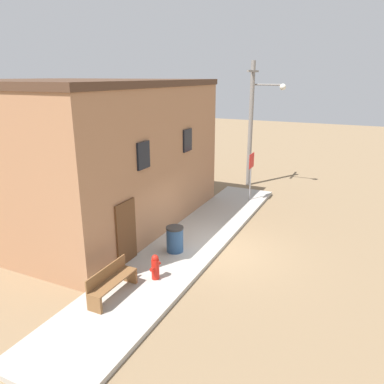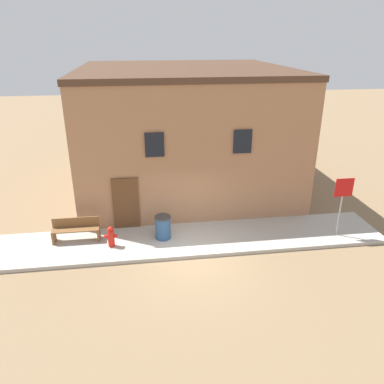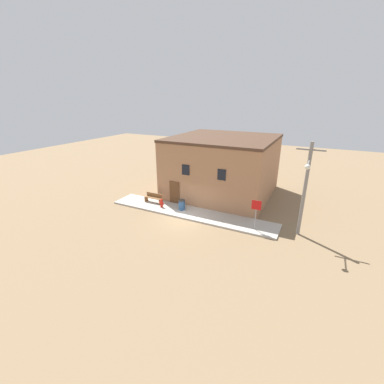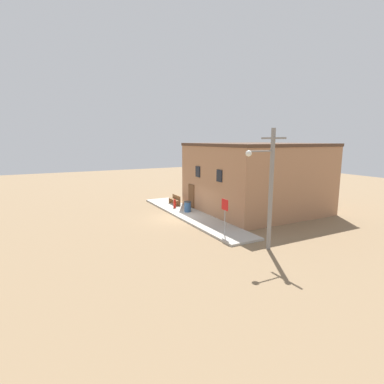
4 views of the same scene
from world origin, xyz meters
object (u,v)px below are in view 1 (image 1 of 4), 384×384
at_px(trash_bin, 175,239).
at_px(bench, 111,281).
at_px(fire_hydrant, 155,267).
at_px(utility_pole, 253,120).
at_px(stop_sign, 251,167).

bearing_deg(trash_bin, bench, 174.77).
distance_m(fire_hydrant, utility_pole, 11.79).
xyz_separation_m(stop_sign, trash_bin, (-6.53, 0.69, -1.17)).
bearing_deg(stop_sign, bench, 174.20).
relative_size(fire_hydrant, trash_bin, 0.88).
bearing_deg(bench, utility_pole, -0.60).
height_order(stop_sign, utility_pole, utility_pole).
distance_m(fire_hydrant, stop_sign, 8.50).
xyz_separation_m(fire_hydrant, utility_pole, (11.35, 0.49, 3.15)).
height_order(stop_sign, trash_bin, stop_sign).
bearing_deg(stop_sign, utility_pole, 16.15).
bearing_deg(trash_bin, utility_pole, 0.96).
bearing_deg(fire_hydrant, utility_pole, 2.47).
relative_size(stop_sign, bench, 1.36).
bearing_deg(trash_bin, fire_hydrant, -169.97).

